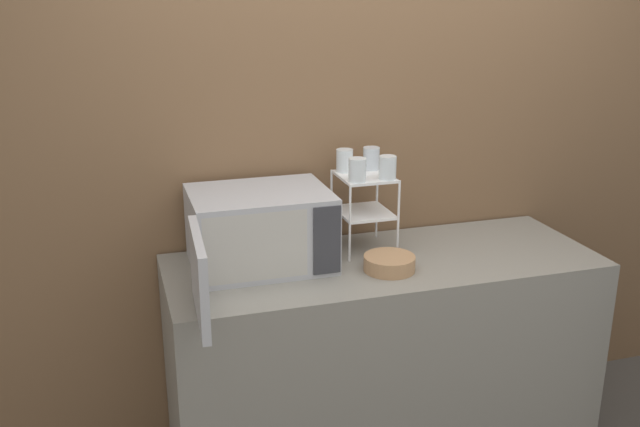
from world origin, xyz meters
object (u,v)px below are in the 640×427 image
object	(u,v)px
glass_front_left	(357,170)
glass_back_left	(345,160)
bowl	(389,263)
glass_back_right	(371,158)
microwave	(258,231)
dish_rack	(364,196)
glass_front_right	(388,167)

from	to	relation	value
glass_front_left	glass_back_left	size ratio (longest dim) A/B	1.00
glass_front_left	bowl	size ratio (longest dim) A/B	0.46
glass_front_left	glass_back_right	distance (m)	0.21
microwave	dish_rack	bearing A→B (deg)	8.70
glass_front_right	dish_rack	bearing A→B (deg)	129.10
glass_back_right	dish_rack	bearing A→B (deg)	-125.62
glass_back_right	microwave	bearing A→B (deg)	-163.68
glass_front_right	glass_back_left	bearing A→B (deg)	127.96
glass_back_right	glass_front_left	bearing A→B (deg)	-126.44
dish_rack	glass_back_left	bearing A→B (deg)	126.76
glass_front_left	glass_front_right	distance (m)	0.13
glass_front_left	glass_front_right	bearing A→B (deg)	0.13
glass_front_right	bowl	world-z (taller)	glass_front_right
dish_rack	glass_front_left	xyz separation A→B (m)	(-0.06, -0.08, 0.14)
glass_back_right	glass_back_left	world-z (taller)	same
glass_back_right	glass_back_left	bearing A→B (deg)	-178.94
glass_front_left	glass_back_left	xyz separation A→B (m)	(0.00, 0.17, 0.00)
microwave	glass_back_left	xyz separation A→B (m)	(0.42, 0.16, 0.22)
bowl	glass_back_right	bearing A→B (deg)	82.31
glass_front_left	glass_back_left	bearing A→B (deg)	89.28
glass_front_right	bowl	xyz separation A→B (m)	(-0.05, -0.18, -0.35)
microwave	glass_front_right	distance (m)	0.60
glass_back_left	bowl	world-z (taller)	glass_back_left
glass_front_right	glass_back_left	xyz separation A→B (m)	(-0.13, 0.17, 0.00)
glass_back_right	glass_back_left	distance (m)	0.12
glass_back_right	bowl	xyz separation A→B (m)	(-0.05, -0.35, -0.35)
bowl	glass_front_left	bearing A→B (deg)	113.55
microwave	dish_rack	xyz separation A→B (m)	(0.48, 0.07, 0.08)
microwave	glass_front_left	bearing A→B (deg)	-1.46
glass_front_right	glass_front_left	bearing A→B (deg)	-179.87
glass_front_left	glass_back_right	bearing A→B (deg)	53.56
microwave	glass_front_left	world-z (taller)	glass_front_left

